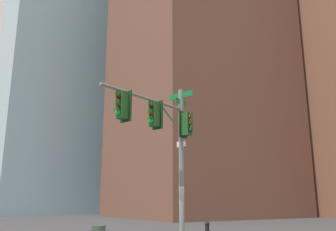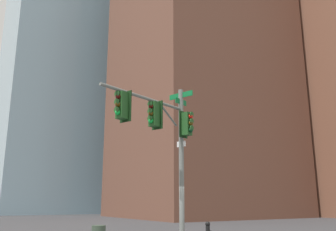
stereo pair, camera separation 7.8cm
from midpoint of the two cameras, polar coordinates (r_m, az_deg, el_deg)
The scene contains 4 objects.
signal_pole_assembly at distance 14.65m, azimuth -0.61°, elevation -2.60°, with size 4.73×2.17×6.74m.
fire_hydrant at distance 19.79m, azimuth 6.15°, elevation -17.54°, with size 0.34×0.26×0.87m.
building_brick_midblock at distance 52.36m, azimuth 4.89°, elevation 11.66°, with size 20.62×18.40×48.25m, color brown.
building_glass_tower at distance 81.60m, azimuth -13.62°, elevation 16.44°, with size 27.37×25.94×84.27m, color #8CB2C6.
Camera 1 is at (-8.48, -12.55, 1.88)m, focal length 38.33 mm.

